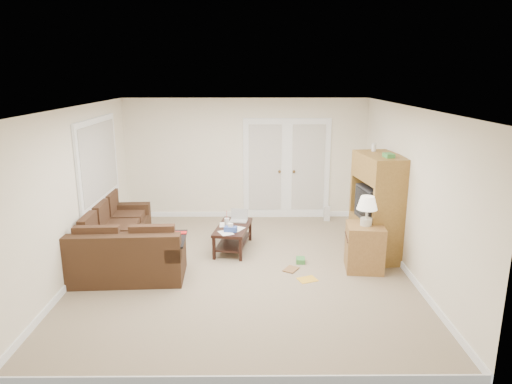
{
  "coord_description": "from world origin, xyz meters",
  "views": [
    {
      "loc": [
        0.14,
        -6.6,
        2.96
      ],
      "look_at": [
        0.2,
        0.58,
        1.1
      ],
      "focal_mm": 32.0,
      "sensor_mm": 36.0,
      "label": 1
    }
  ],
  "objects_px": {
    "tv_armoire": "(378,206)",
    "side_cabinet": "(365,244)",
    "coffee_table": "(233,236)",
    "sectional_sofa": "(120,245)"
  },
  "relations": [
    {
      "from": "sectional_sofa",
      "to": "side_cabinet",
      "type": "bearing_deg",
      "value": -7.14
    },
    {
      "from": "coffee_table",
      "to": "tv_armoire",
      "type": "xyz_separation_m",
      "value": [
        2.39,
        -0.29,
        0.64
      ]
    },
    {
      "from": "tv_armoire",
      "to": "side_cabinet",
      "type": "distance_m",
      "value": 0.79
    },
    {
      "from": "sectional_sofa",
      "to": "coffee_table",
      "type": "height_order",
      "value": "sectional_sofa"
    },
    {
      "from": "tv_armoire",
      "to": "side_cabinet",
      "type": "xyz_separation_m",
      "value": [
        -0.32,
        -0.57,
        -0.44
      ]
    },
    {
      "from": "tv_armoire",
      "to": "side_cabinet",
      "type": "relative_size",
      "value": 1.57
    },
    {
      "from": "sectional_sofa",
      "to": "tv_armoire",
      "type": "height_order",
      "value": "tv_armoire"
    },
    {
      "from": "tv_armoire",
      "to": "side_cabinet",
      "type": "height_order",
      "value": "tv_armoire"
    },
    {
      "from": "coffee_table",
      "to": "tv_armoire",
      "type": "distance_m",
      "value": 2.49
    },
    {
      "from": "sectional_sofa",
      "to": "coffee_table",
      "type": "distance_m",
      "value": 1.89
    }
  ]
}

